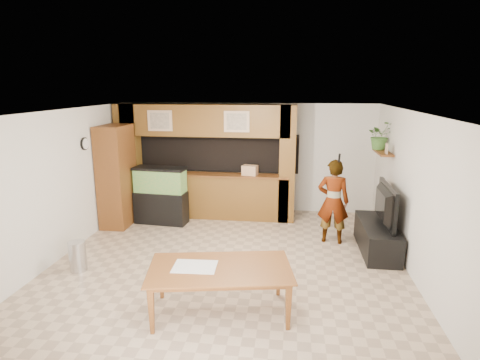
# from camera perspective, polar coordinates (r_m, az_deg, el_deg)

# --- Properties ---
(floor) EXTENTS (6.50, 6.50, 0.00)m
(floor) POSITION_cam_1_polar(r_m,az_deg,el_deg) (7.05, -1.77, -11.95)
(floor) COLOR tan
(floor) RESTS_ON ground
(ceiling) EXTENTS (6.50, 6.50, 0.00)m
(ceiling) POSITION_cam_1_polar(r_m,az_deg,el_deg) (6.39, -1.93, 9.64)
(ceiling) COLOR white
(ceiling) RESTS_ON wall_back
(wall_back) EXTENTS (6.00, 0.00, 6.00)m
(wall_back) POSITION_cam_1_polar(r_m,az_deg,el_deg) (9.75, 1.21, 3.24)
(wall_back) COLOR silver
(wall_back) RESTS_ON floor
(wall_left) EXTENTS (0.00, 6.50, 6.50)m
(wall_left) POSITION_cam_1_polar(r_m,az_deg,el_deg) (7.66, -24.58, -0.80)
(wall_left) COLOR silver
(wall_left) RESTS_ON floor
(wall_right) EXTENTS (0.00, 6.50, 6.50)m
(wall_right) POSITION_cam_1_polar(r_m,az_deg,el_deg) (6.81, 23.95, -2.40)
(wall_right) COLOR silver
(wall_right) RESTS_ON floor
(partition) EXTENTS (4.20, 0.99, 2.60)m
(partition) POSITION_cam_1_polar(r_m,az_deg,el_deg) (9.30, -5.03, 2.78)
(partition) COLOR brown
(partition) RESTS_ON floor
(wall_clock) EXTENTS (0.05, 0.25, 0.25)m
(wall_clock) POSITION_cam_1_polar(r_m,az_deg,el_deg) (8.39, -21.22, 4.83)
(wall_clock) COLOR black
(wall_clock) RESTS_ON wall_left
(wall_shelf) EXTENTS (0.25, 0.90, 0.04)m
(wall_shelf) POSITION_cam_1_polar(r_m,az_deg,el_deg) (8.54, 19.64, 3.74)
(wall_shelf) COLOR brown
(wall_shelf) RESTS_ON wall_right
(pantry_cabinet) EXTENTS (0.55, 0.90, 2.19)m
(pantry_cabinet) POSITION_cam_1_polar(r_m,az_deg,el_deg) (9.05, -17.14, 0.53)
(pantry_cabinet) COLOR brown
(pantry_cabinet) RESTS_ON floor
(trash_can) EXTENTS (0.28, 0.28, 0.51)m
(trash_can) POSITION_cam_1_polar(r_m,az_deg,el_deg) (7.27, -22.09, -10.00)
(trash_can) COLOR #B2B2B7
(trash_can) RESTS_ON floor
(aquarium) EXTENTS (1.15, 0.43, 1.27)m
(aquarium) POSITION_cam_1_polar(r_m,az_deg,el_deg) (9.04, -11.19, -2.25)
(aquarium) COLOR black
(aquarium) RESTS_ON floor
(tv_stand) EXTENTS (0.59, 1.60, 0.53)m
(tv_stand) POSITION_cam_1_polar(r_m,az_deg,el_deg) (7.91, 18.89, -7.72)
(tv_stand) COLOR black
(tv_stand) RESTS_ON floor
(television) EXTENTS (0.17, 1.29, 0.74)m
(television) POSITION_cam_1_polar(r_m,az_deg,el_deg) (7.71, 19.24, -3.29)
(television) COLOR black
(television) RESTS_ON tv_stand
(photo_frame) EXTENTS (0.03, 0.15, 0.20)m
(photo_frame) POSITION_cam_1_polar(r_m,az_deg,el_deg) (8.23, 20.13, 4.21)
(photo_frame) COLOR tan
(photo_frame) RESTS_ON wall_shelf
(potted_plant) EXTENTS (0.66, 0.62, 0.58)m
(potted_plant) POSITION_cam_1_polar(r_m,az_deg,el_deg) (8.72, 19.29, 6.02)
(potted_plant) COLOR #40702D
(potted_plant) RESTS_ON wall_shelf
(person) EXTENTS (0.65, 0.47, 1.65)m
(person) POSITION_cam_1_polar(r_m,az_deg,el_deg) (7.94, 13.10, -2.99)
(person) COLOR #9F8557
(person) RESTS_ON floor
(microphone) EXTENTS (0.04, 0.11, 0.17)m
(microphone) POSITION_cam_1_polar(r_m,az_deg,el_deg) (7.59, 13.94, 3.06)
(microphone) COLOR black
(microphone) RESTS_ON person
(dining_table) EXTENTS (2.04, 1.37, 0.66)m
(dining_table) POSITION_cam_1_polar(r_m,az_deg,el_deg) (5.55, -2.82, -15.59)
(dining_table) COLOR brown
(dining_table) RESTS_ON floor
(newspaper_a) EXTENTS (0.59, 0.44, 0.01)m
(newspaper_a) POSITION_cam_1_polar(r_m,az_deg,el_deg) (5.48, -6.44, -12.13)
(newspaper_a) COLOR silver
(newspaper_a) RESTS_ON dining_table
(counter_box) EXTENTS (0.37, 0.29, 0.22)m
(counter_box) POSITION_cam_1_polar(r_m,az_deg,el_deg) (8.98, 1.42, 1.39)
(counter_box) COLOR tan
(counter_box) RESTS_ON partition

